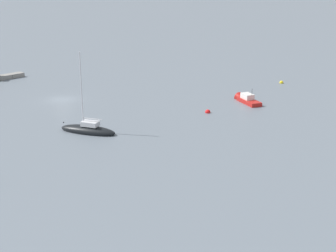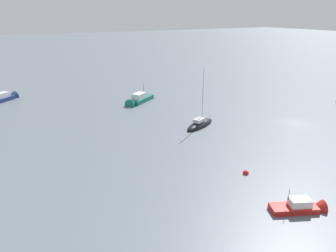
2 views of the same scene
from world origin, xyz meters
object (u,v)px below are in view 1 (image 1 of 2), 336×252
mooring_buoy_near (208,112)px  mooring_buoy_mid (281,83)px  sailboat_black_near (88,130)px  motorboat_red_mid (246,100)px

mooring_buoy_near → mooring_buoy_mid: size_ratio=1.08×
sailboat_black_near → mooring_buoy_near: 16.41m
mooring_buoy_near → mooring_buoy_mid: 21.69m
sailboat_black_near → mooring_buoy_near: sailboat_black_near is taller
motorboat_red_mid → mooring_buoy_near: size_ratio=7.91×
mooring_buoy_near → sailboat_black_near: bearing=-16.6°
sailboat_black_near → mooring_buoy_mid: 37.36m
motorboat_red_mid → mooring_buoy_near: (7.92, -0.38, -0.18)m
mooring_buoy_mid → mooring_buoy_near: bearing=6.3°
mooring_buoy_near → motorboat_red_mid: bearing=177.3°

